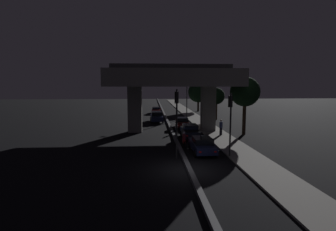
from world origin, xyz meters
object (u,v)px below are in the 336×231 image
at_px(car_dark_blue_lead_oncoming, 157,117).
at_px(car_dark_red_second_oncoming, 156,110).
at_px(street_lamp, 185,92).
at_px(pedestrian_on_sidewalk, 221,127).
at_px(traffic_light_left_of_median, 177,112).
at_px(car_dark_red_third, 182,122).
at_px(car_dark_blue_lead, 202,145).
at_px(motorcycle_red_filtering_near, 184,140).
at_px(traffic_light_right_of_median, 230,114).
at_px(motorcycle_blue_filtering_mid, 176,128).
at_px(car_black_second, 190,131).

distance_m(car_dark_blue_lead_oncoming, car_dark_red_second_oncoming, 13.28).
distance_m(street_lamp, pedestrian_on_sidewalk, 18.77).
height_order(traffic_light_left_of_median, street_lamp, street_lamp).
bearing_deg(pedestrian_on_sidewalk, car_dark_red_third, 121.00).
bearing_deg(traffic_light_left_of_median, car_dark_red_second_oncoming, 91.70).
distance_m(car_dark_blue_lead, car_dark_red_second_oncoming, 33.59).
height_order(traffic_light_left_of_median, motorcycle_red_filtering_near, traffic_light_left_of_median).
bearing_deg(car_dark_blue_lead, car_dark_red_third, -0.57).
relative_size(traffic_light_right_of_median, car_dark_red_third, 1.30).
bearing_deg(motorcycle_blue_filtering_mid, car_dark_blue_lead_oncoming, 15.41).
bearing_deg(car_dark_blue_lead_oncoming, motorcycle_blue_filtering_mid, 10.81).
bearing_deg(street_lamp, motorcycle_blue_filtering_mid, -100.99).
height_order(car_dark_blue_lead, car_dark_red_third, car_dark_red_third).
bearing_deg(street_lamp, car_dark_red_second_oncoming, 124.81).
bearing_deg(traffic_light_left_of_median, car_dark_red_third, 81.60).
bearing_deg(pedestrian_on_sidewalk, street_lamp, 96.12).
distance_m(car_black_second, pedestrian_on_sidewalk, 4.02).
distance_m(car_dark_blue_lead_oncoming, motorcycle_blue_filtering_mid, 10.40).
bearing_deg(car_dark_red_second_oncoming, car_black_second, 8.78).
height_order(car_dark_blue_lead, car_dark_red_second_oncoming, car_dark_blue_lead).
bearing_deg(traffic_light_right_of_median, motorcycle_red_filtering_near, 127.56).
relative_size(car_dark_blue_lead, car_dark_red_third, 1.12).
height_order(traffic_light_right_of_median, car_dark_red_third, traffic_light_right_of_median).
bearing_deg(car_dark_blue_lead, car_dark_red_second_oncoming, 4.85).
relative_size(street_lamp, car_black_second, 1.71).
bearing_deg(motorcycle_red_filtering_near, car_dark_red_third, -3.82).
distance_m(motorcycle_blue_filtering_mid, pedestrian_on_sidewalk, 5.61).
distance_m(street_lamp, car_dark_blue_lead, 26.27).
bearing_deg(car_dark_red_third, motorcycle_red_filtering_near, 176.88).
height_order(car_dark_blue_lead_oncoming, pedestrian_on_sidewalk, pedestrian_on_sidewalk).
bearing_deg(car_dark_blue_lead_oncoming, pedestrian_on_sidewalk, 28.45).
bearing_deg(pedestrian_on_sidewalk, traffic_light_left_of_median, -123.85).
distance_m(traffic_light_right_of_median, car_dark_red_third, 15.95).
bearing_deg(motorcycle_red_filtering_near, pedestrian_on_sidewalk, -43.58).
bearing_deg(traffic_light_right_of_median, car_black_second, 104.81).
relative_size(traffic_light_right_of_median, motorcycle_blue_filtering_mid, 3.07).
distance_m(traffic_light_left_of_median, street_lamp, 27.80).
bearing_deg(car_dark_blue_lead, pedestrian_on_sidewalk, -27.18).
bearing_deg(street_lamp, pedestrian_on_sidewalk, -83.88).
xyz_separation_m(street_lamp, motorcycle_red_filtering_near, (-3.04, -23.21, -4.06)).
distance_m(car_black_second, car_dark_red_third, 7.55).
bearing_deg(car_black_second, motorcycle_red_filtering_near, 163.41).
height_order(traffic_light_left_of_median, car_black_second, traffic_light_left_of_median).
height_order(traffic_light_left_of_median, car_dark_blue_lead_oncoming, traffic_light_left_of_median).
distance_m(traffic_light_right_of_median, car_dark_blue_lead, 3.84).
height_order(car_dark_blue_lead_oncoming, motorcycle_red_filtering_near, car_dark_blue_lead_oncoming).
distance_m(traffic_light_right_of_median, motorcycle_red_filtering_near, 6.16).
xyz_separation_m(street_lamp, car_dark_red_second_oncoming, (-5.22, 7.51, -3.95)).
xyz_separation_m(car_dark_blue_lead, motorcycle_blue_filtering_mid, (-1.33, 9.99, -0.12)).
xyz_separation_m(traffic_light_right_of_median, car_dark_red_second_oncoming, (-5.45, 34.97, -2.91)).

